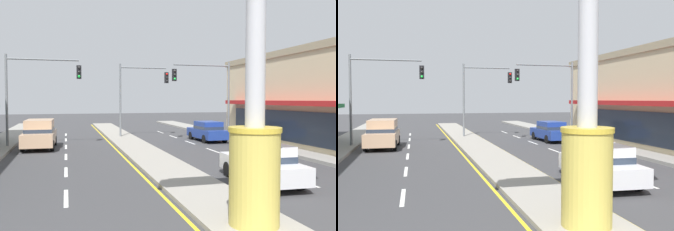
% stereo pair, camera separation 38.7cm
% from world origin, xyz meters
% --- Properties ---
extents(median_strip, '(2.34, 52.00, 0.14)m').
position_xyz_m(median_strip, '(0.00, 18.00, 0.07)').
color(median_strip, gray).
rests_on(median_strip, ground).
extents(sidewalk_right, '(2.38, 60.00, 0.18)m').
position_xyz_m(sidewalk_right, '(8.96, 16.00, 0.09)').
color(sidewalk_right, gray).
rests_on(sidewalk_right, ground).
extents(lane_markings, '(9.08, 52.00, 0.01)m').
position_xyz_m(lane_markings, '(0.00, 16.65, 0.00)').
color(lane_markings, silver).
rests_on(lane_markings, ground).
extents(district_sign, '(6.73, 1.30, 7.56)m').
position_xyz_m(district_sign, '(0.00, 4.92, 3.80)').
color(district_sign, gold).
rests_on(district_sign, median_strip).
extents(traffic_light_left_side, '(4.86, 0.46, 6.20)m').
position_xyz_m(traffic_light_left_side, '(-6.41, 22.57, 4.25)').
color(traffic_light_left_side, slate).
rests_on(traffic_light_left_side, ground).
extents(traffic_light_right_side, '(4.86, 0.46, 6.20)m').
position_xyz_m(traffic_light_right_side, '(6.41, 23.53, 4.25)').
color(traffic_light_right_side, slate).
rests_on(traffic_light_right_side, ground).
extents(traffic_light_median_far, '(4.20, 0.46, 6.20)m').
position_xyz_m(traffic_light_median_far, '(1.45, 27.03, 4.19)').
color(traffic_light_median_far, slate).
rests_on(traffic_light_median_far, ground).
extents(suv_near_right_lane, '(2.06, 4.65, 1.90)m').
position_xyz_m(suv_near_right_lane, '(-6.12, 22.04, 0.98)').
color(suv_near_right_lane, tan).
rests_on(suv_near_right_lane, ground).
extents(sedan_far_right_lane, '(2.00, 4.38, 1.53)m').
position_xyz_m(sedan_far_right_lane, '(2.82, 9.33, 0.79)').
color(sedan_far_right_lane, silver).
rests_on(sedan_far_right_lane, ground).
extents(sedan_mid_left_lane, '(1.96, 4.36, 1.53)m').
position_xyz_m(sedan_mid_left_lane, '(6.12, 22.98, 0.79)').
color(sedan_mid_left_lane, navy).
rests_on(sedan_mid_left_lane, ground).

